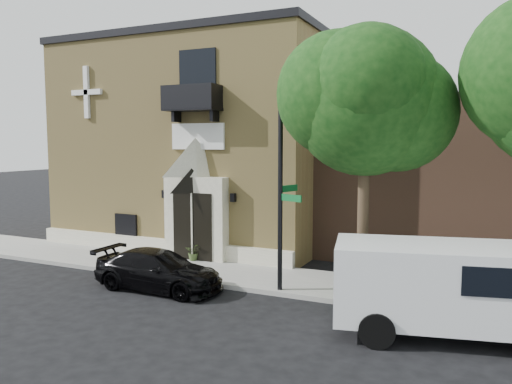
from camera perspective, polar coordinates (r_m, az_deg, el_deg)
ground at (r=17.10m, az=-8.77°, el=-10.22°), size 120.00×120.00×0.00m
sidewalk at (r=17.83m, az=-3.36°, el=-9.25°), size 42.00×3.00×0.15m
church at (r=24.80m, az=-4.53°, el=5.61°), size 12.20×11.01×9.30m
street_tree_left at (r=14.42m, az=12.41°, el=10.31°), size 4.97×4.38×7.77m
black_sedan at (r=16.33m, az=-11.09°, el=-8.75°), size 4.32×1.78×1.25m
cargo_van at (r=13.01m, az=22.39°, el=-9.99°), size 5.83×3.33×2.24m
street_sign at (r=15.12m, az=2.88°, el=-0.84°), size 0.85×1.06×5.57m
fire_hydrant at (r=15.09m, az=13.69°, el=-10.53°), size 0.41×0.32×0.71m
dumpster at (r=15.13m, az=14.58°, el=-9.32°), size 1.99×1.16×1.28m
planter at (r=19.43m, az=-7.11°, el=-6.80°), size 0.68×0.62×0.66m
pedestrian_near at (r=15.15m, az=11.62°, el=-8.11°), size 0.70×0.47×1.88m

